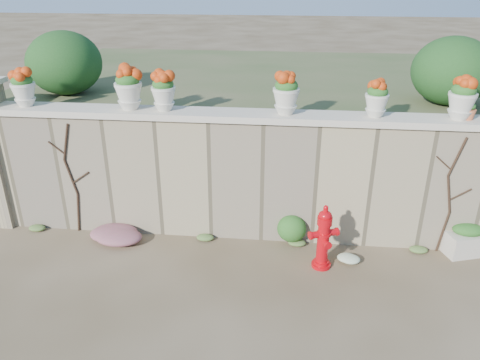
# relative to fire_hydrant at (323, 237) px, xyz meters

# --- Properties ---
(ground) EXTENTS (80.00, 80.00, 0.00)m
(ground) POSITION_rel_fire_hydrant_xyz_m (-1.36, -0.96, -0.51)
(ground) COLOR #4A3A25
(ground) RESTS_ON ground
(stone_wall) EXTENTS (8.00, 0.40, 2.00)m
(stone_wall) POSITION_rel_fire_hydrant_xyz_m (-1.36, 0.84, 0.49)
(stone_wall) COLOR #978764
(stone_wall) RESTS_ON ground
(wall_cap) EXTENTS (8.10, 0.52, 0.10)m
(wall_cap) POSITION_rel_fire_hydrant_xyz_m (-1.36, 0.84, 1.54)
(wall_cap) COLOR beige
(wall_cap) RESTS_ON stone_wall
(raised_fill) EXTENTS (9.00, 6.00, 2.00)m
(raised_fill) POSITION_rel_fire_hydrant_xyz_m (-1.36, 4.04, 0.49)
(raised_fill) COLOR #384C23
(raised_fill) RESTS_ON ground
(back_shrub_left) EXTENTS (1.30, 1.30, 1.10)m
(back_shrub_left) POSITION_rel_fire_hydrant_xyz_m (-4.56, 2.04, 2.04)
(back_shrub_left) COLOR #143814
(back_shrub_left) RESTS_ON raised_fill
(back_shrub_right) EXTENTS (1.30, 1.30, 1.10)m
(back_shrub_right) POSITION_rel_fire_hydrant_xyz_m (2.04, 2.04, 2.04)
(back_shrub_right) COLOR #143814
(back_shrub_right) RESTS_ON raised_fill
(vine_left) EXTENTS (0.60, 0.04, 1.91)m
(vine_left) POSITION_rel_fire_hydrant_xyz_m (-4.03, 0.62, 0.48)
(vine_left) COLOR black
(vine_left) RESTS_ON ground
(vine_right) EXTENTS (0.60, 0.04, 1.91)m
(vine_right) POSITION_rel_fire_hydrant_xyz_m (1.87, 0.62, 0.48)
(vine_right) COLOR black
(vine_right) RESTS_ON ground
(fire_hydrant) EXTENTS (0.44, 0.31, 1.02)m
(fire_hydrant) POSITION_rel_fire_hydrant_xyz_m (0.00, 0.00, 0.00)
(fire_hydrant) COLOR #BA070E
(fire_hydrant) RESTS_ON ground
(planter_box) EXTENTS (0.70, 0.53, 0.52)m
(planter_box) POSITION_rel_fire_hydrant_xyz_m (2.24, 0.59, -0.27)
(planter_box) COLOR beige
(planter_box) RESTS_ON ground
(green_shrub) EXTENTS (0.66, 0.59, 0.63)m
(green_shrub) POSITION_rel_fire_hydrant_xyz_m (-0.42, 0.56, -0.20)
(green_shrub) COLOR #1E5119
(green_shrub) RESTS_ON ground
(magenta_clump) EXTENTS (0.98, 0.65, 0.26)m
(magenta_clump) POSITION_rel_fire_hydrant_xyz_m (-3.36, 0.35, -0.38)
(magenta_clump) COLOR #BA2574
(magenta_clump) RESTS_ON ground
(white_flowers) EXTENTS (0.49, 0.39, 0.18)m
(white_flowers) POSITION_rel_fire_hydrant_xyz_m (0.37, 0.10, -0.42)
(white_flowers) COLOR white
(white_flowers) RESTS_ON ground
(urn_pot_0) EXTENTS (0.37, 0.37, 0.58)m
(urn_pot_0) POSITION_rel_fire_hydrant_xyz_m (-4.70, 0.84, 1.87)
(urn_pot_0) COLOR beige
(urn_pot_0) RESTS_ON wall_cap
(urn_pot_1) EXTENTS (0.42, 0.42, 0.65)m
(urn_pot_1) POSITION_rel_fire_hydrant_xyz_m (-3.01, 0.84, 1.91)
(urn_pot_1) COLOR beige
(urn_pot_1) RESTS_ON wall_cap
(urn_pot_2) EXTENTS (0.37, 0.37, 0.58)m
(urn_pot_2) POSITION_rel_fire_hydrant_xyz_m (-2.47, 0.84, 1.87)
(urn_pot_2) COLOR beige
(urn_pot_2) RESTS_ON wall_cap
(urn_pot_3) EXTENTS (0.39, 0.39, 0.61)m
(urn_pot_3) POSITION_rel_fire_hydrant_xyz_m (-0.64, 0.84, 1.89)
(urn_pot_3) COLOR beige
(urn_pot_3) RESTS_ON wall_cap
(urn_pot_4) EXTENTS (0.34, 0.34, 0.53)m
(urn_pot_4) POSITION_rel_fire_hydrant_xyz_m (0.67, 0.84, 1.85)
(urn_pot_4) COLOR beige
(urn_pot_4) RESTS_ON wall_cap
(urn_pot_5) EXTENTS (0.39, 0.39, 0.62)m
(urn_pot_5) POSITION_rel_fire_hydrant_xyz_m (1.85, 0.84, 1.89)
(urn_pot_5) COLOR beige
(urn_pot_5) RESTS_ON wall_cap
(terracotta_pot) EXTENTS (0.20, 0.20, 0.24)m
(terracotta_pot) POSITION_rel_fire_hydrant_xyz_m (1.97, 0.84, 1.70)
(terracotta_pot) COLOR #C3633B
(terracotta_pot) RESTS_ON wall_cap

